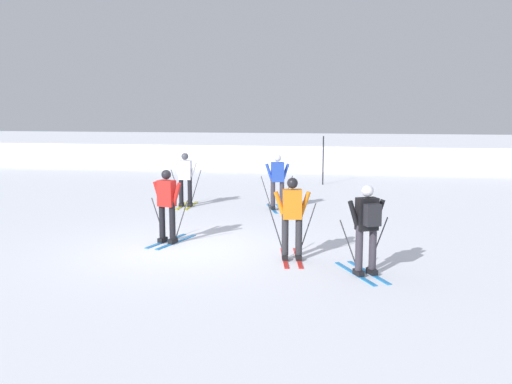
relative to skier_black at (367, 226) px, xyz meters
name	(u,v)px	position (x,y,z in m)	size (l,w,h in m)	color
ground_plane	(183,249)	(-3.95, 1.39, -0.95)	(120.00, 120.00, 0.00)	white
far_snow_ridge	(289,152)	(-3.95, 22.30, -0.33)	(80.00, 9.45, 1.24)	white
skier_black	(367,226)	(0.00, 0.00, 0.00)	(1.05, 1.60, 1.71)	#237AC6
skier_orange	(292,216)	(-1.48, 0.88, -0.04)	(0.99, 1.64, 1.71)	red
skier_blue	(277,180)	(-2.55, 6.66, -0.04)	(0.96, 1.64, 1.71)	#237AC6
skier_red	(167,204)	(-4.47, 1.87, -0.04)	(0.97, 1.64, 1.71)	#237AC6
skier_white	(185,178)	(-5.49, 6.71, -0.04)	(1.00, 1.61, 1.71)	gold
trail_marker_pole	(323,160)	(-1.49, 12.78, 0.04)	(0.05, 0.05, 1.98)	black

